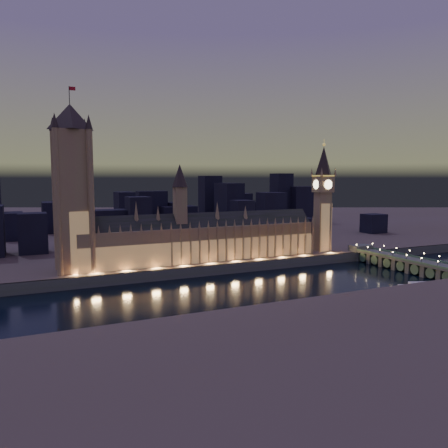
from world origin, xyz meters
name	(u,v)px	position (x,y,z in m)	size (l,w,h in m)	color
ground_plane	(250,286)	(0.00, 0.00, 0.00)	(2000.00, 2000.00, 0.00)	black
north_bank	(113,218)	(0.00, 520.00, 4.00)	(2000.00, 960.00, 8.00)	brown
embankment_wall	(226,269)	(0.00, 41.00, 4.00)	(2000.00, 2.50, 8.00)	#4B5847
palace_of_westminster	(203,238)	(-10.84, 61.74, 26.37)	(202.00, 24.12, 78.00)	#9A6D5E
victoria_tower	(72,181)	(-110.00, 61.93, 72.98)	(31.68, 31.68, 130.59)	#9A6D5E
elizabeth_tower	(323,189)	(108.00, 61.92, 64.85)	(18.00, 18.00, 102.25)	#9A6D5E
westminster_bridge	(401,262)	(139.37, -3.44, 5.98)	(19.81, 113.00, 15.90)	#4B5847
river_boat	(427,287)	(105.70, -58.00, 1.56)	(46.35, 26.41, 4.50)	#4B5847
city_backdrop	(185,214)	(39.51, 246.56, 30.77)	(455.79, 215.63, 73.83)	black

